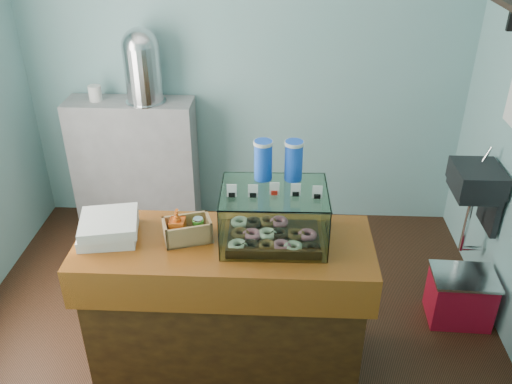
# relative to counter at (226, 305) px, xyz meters

# --- Properties ---
(ground) EXTENTS (3.50, 3.50, 0.00)m
(ground) POSITION_rel_counter_xyz_m (0.00, 0.25, -0.46)
(ground) COLOR black
(ground) RESTS_ON ground
(room_shell) EXTENTS (3.54, 3.04, 2.82)m
(room_shell) POSITION_rel_counter_xyz_m (0.03, 0.26, 1.25)
(room_shell) COLOR #74AAA9
(room_shell) RESTS_ON ground
(counter) EXTENTS (1.60, 0.60, 0.90)m
(counter) POSITION_rel_counter_xyz_m (0.00, 0.00, 0.00)
(counter) COLOR #44270D
(counter) RESTS_ON ground
(back_shelf) EXTENTS (1.00, 0.32, 1.10)m
(back_shelf) POSITION_rel_counter_xyz_m (-0.90, 1.57, 0.09)
(back_shelf) COLOR gray
(back_shelf) RESTS_ON ground
(display_case) EXTENTS (0.57, 0.42, 0.52)m
(display_case) POSITION_rel_counter_xyz_m (0.26, 0.06, 0.61)
(display_case) COLOR #352110
(display_case) RESTS_ON counter
(condiment_crate) EXTENTS (0.28, 0.22, 0.19)m
(condiment_crate) POSITION_rel_counter_xyz_m (-0.21, 0.02, 0.51)
(condiment_crate) COLOR #A27B51
(condiment_crate) RESTS_ON counter
(pastry_boxes) EXTENTS (0.36, 0.36, 0.12)m
(pastry_boxes) POSITION_rel_counter_xyz_m (-0.62, 0.02, 0.50)
(pastry_boxes) COLOR silver
(pastry_boxes) RESTS_ON counter
(coffee_urn) EXTENTS (0.31, 0.31, 0.57)m
(coffee_urn) POSITION_rel_counter_xyz_m (-0.75, 1.57, 0.94)
(coffee_urn) COLOR silver
(coffee_urn) RESTS_ON back_shelf
(red_cooler) EXTENTS (0.42, 0.33, 0.36)m
(red_cooler) POSITION_rel_counter_xyz_m (1.51, 0.47, -0.28)
(red_cooler) COLOR #B80E27
(red_cooler) RESTS_ON ground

